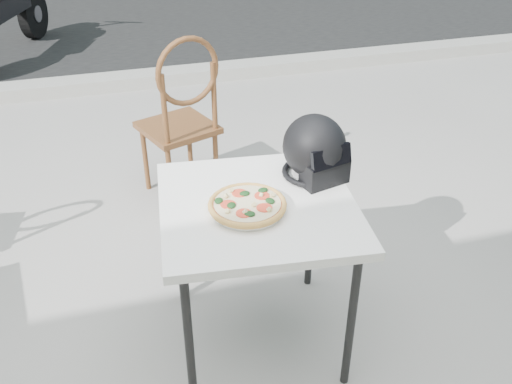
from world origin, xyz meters
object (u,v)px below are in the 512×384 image
object	(u,v)px
cafe_chair_main	(182,111)
motorcycle	(5,18)
plate	(247,209)
helmet	(315,150)
pizza	(247,204)
cafe_table_main	(258,217)

from	to	relation	value
cafe_chair_main	motorcycle	xyz separation A→B (m)	(-1.32, 3.30, -0.20)
plate	helmet	xyz separation A→B (m)	(0.35, 0.19, 0.11)
helmet	plate	bearing A→B (deg)	-165.85
plate	helmet	size ratio (longest dim) A/B	1.05
plate	motorcycle	size ratio (longest dim) A/B	0.20
pizza	helmet	xyz separation A→B (m)	(0.35, 0.19, 0.09)
cafe_chair_main	plate	bearing A→B (deg)	71.54
cafe_table_main	pizza	xyz separation A→B (m)	(-0.06, -0.04, 0.10)
cafe_table_main	helmet	distance (m)	0.38
pizza	cafe_chair_main	world-z (taller)	cafe_chair_main
helmet	cafe_table_main	bearing A→B (deg)	-167.88
pizza	motorcycle	world-z (taller)	motorcycle
helmet	motorcycle	xyz separation A→B (m)	(-1.71, 4.46, -0.47)
pizza	cafe_chair_main	size ratio (longest dim) A/B	0.35
plate	pizza	distance (m)	0.02
plate	helmet	world-z (taller)	helmet
cafe_chair_main	motorcycle	bearing A→B (deg)	-88.49
plate	helmet	distance (m)	0.42
cafe_chair_main	helmet	bearing A→B (deg)	88.58
pizza	motorcycle	xyz separation A→B (m)	(-1.36, 4.65, -0.38)
cafe_chair_main	motorcycle	distance (m)	3.56
plate	motorcycle	bearing A→B (deg)	106.26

